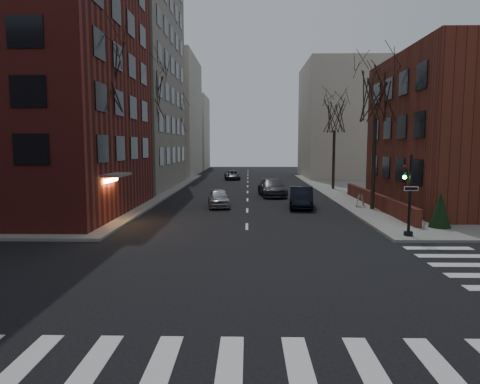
# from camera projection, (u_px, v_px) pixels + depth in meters

# --- Properties ---
(ground) EXTENTS (160.00, 160.00, 0.00)m
(ground) POSITION_uv_depth(u_px,v_px,m) (245.00, 305.00, 12.36)
(ground) COLOR black
(ground) RESTS_ON ground
(building_left_brick) EXTENTS (15.00, 15.00, 18.00)m
(building_left_brick) POSITION_uv_depth(u_px,v_px,m) (12.00, 78.00, 28.08)
(building_left_brick) COLOR maroon
(building_left_brick) RESTS_ON ground
(building_left_tan) EXTENTS (18.00, 18.00, 28.00)m
(building_left_tan) POSITION_uv_depth(u_px,v_px,m) (87.00, 56.00, 44.96)
(building_left_tan) COLOR gray
(building_left_tan) RESTS_ON ground
(building_right_brick) EXTENTS (12.00, 14.00, 11.00)m
(building_right_brick) POSITION_uv_depth(u_px,v_px,m) (480.00, 132.00, 30.32)
(building_right_brick) COLOR #5E271B
(building_right_brick) RESTS_ON ground
(low_wall_right) EXTENTS (0.35, 16.00, 1.00)m
(low_wall_right) POSITION_uv_depth(u_px,v_px,m) (375.00, 200.00, 30.99)
(low_wall_right) COLOR #5E271B
(low_wall_right) RESTS_ON sidewalk_far_right
(building_distant_la) EXTENTS (14.00, 16.00, 18.00)m
(building_distant_la) POSITION_uv_depth(u_px,v_px,m) (151.00, 117.00, 66.34)
(building_distant_la) COLOR #BAAF9D
(building_distant_la) RESTS_ON ground
(building_distant_ra) EXTENTS (14.00, 14.00, 16.00)m
(building_distant_ra) POSITION_uv_depth(u_px,v_px,m) (353.00, 121.00, 60.89)
(building_distant_ra) COLOR #BAAF9D
(building_distant_ra) RESTS_ON ground
(building_distant_lb) EXTENTS (10.00, 12.00, 14.00)m
(building_distant_lb) POSITION_uv_depth(u_px,v_px,m) (182.00, 133.00, 83.41)
(building_distant_lb) COLOR #BAAF9D
(building_distant_lb) RESTS_ON ground
(traffic_signal) EXTENTS (0.76, 0.44, 4.00)m
(traffic_signal) POSITION_uv_depth(u_px,v_px,m) (408.00, 200.00, 20.94)
(traffic_signal) COLOR black
(traffic_signal) RESTS_ON sidewalk_far_right
(tree_left_a) EXTENTS (4.18, 4.18, 10.26)m
(tree_left_a) POSITION_uv_depth(u_px,v_px,m) (100.00, 80.00, 25.53)
(tree_left_a) COLOR #2D231C
(tree_left_a) RESTS_ON sidewalk_far_left
(tree_left_b) EXTENTS (4.40, 4.40, 10.80)m
(tree_left_b) POSITION_uv_depth(u_px,v_px,m) (147.00, 96.00, 37.40)
(tree_left_b) COLOR #2D231C
(tree_left_b) RESTS_ON sidewalk_far_left
(tree_left_c) EXTENTS (3.96, 3.96, 9.72)m
(tree_left_c) POSITION_uv_depth(u_px,v_px,m) (175.00, 117.00, 51.41)
(tree_left_c) COLOR #2D231C
(tree_left_c) RESTS_ON sidewalk_far_left
(tree_right_a) EXTENTS (3.96, 3.96, 9.72)m
(tree_right_a) POSITION_uv_depth(u_px,v_px,m) (376.00, 95.00, 29.21)
(tree_right_a) COLOR #2D231C
(tree_right_a) RESTS_ON sidewalk_far_right
(tree_right_b) EXTENTS (3.74, 3.74, 9.18)m
(tree_right_b) POSITION_uv_depth(u_px,v_px,m) (335.00, 116.00, 43.17)
(tree_right_b) COLOR #2D231C
(tree_right_b) RESTS_ON sidewalk_far_right
(streetlamp_near) EXTENTS (0.36, 0.36, 6.28)m
(streetlamp_near) POSITION_uv_depth(u_px,v_px,m) (144.00, 150.00, 33.93)
(streetlamp_near) COLOR black
(streetlamp_near) RESTS_ON sidewalk_far_left
(streetlamp_far) EXTENTS (0.36, 0.36, 6.28)m
(streetlamp_far) POSITION_uv_depth(u_px,v_px,m) (183.00, 148.00, 53.80)
(streetlamp_far) COLOR black
(streetlamp_far) RESTS_ON sidewalk_far_left
(parked_sedan) EXTENTS (2.19, 4.84, 1.54)m
(parked_sedan) POSITION_uv_depth(u_px,v_px,m) (301.00, 197.00, 31.48)
(parked_sedan) COLOR black
(parked_sedan) RESTS_ON ground
(car_lane_silver) EXTENTS (2.02, 4.08, 1.34)m
(car_lane_silver) POSITION_uv_depth(u_px,v_px,m) (219.00, 198.00, 32.03)
(car_lane_silver) COLOR #9C9CA1
(car_lane_silver) RESTS_ON ground
(car_lane_gray) EXTENTS (2.70, 5.52, 1.55)m
(car_lane_gray) POSITION_uv_depth(u_px,v_px,m) (272.00, 188.00, 38.71)
(car_lane_gray) COLOR #3A393D
(car_lane_gray) RESTS_ON ground
(car_lane_far) EXTENTS (2.41, 4.52, 1.21)m
(car_lane_far) POSITION_uv_depth(u_px,v_px,m) (232.00, 175.00, 57.60)
(car_lane_far) COLOR #3F3E44
(car_lane_far) RESTS_ON ground
(sandwich_board) EXTENTS (0.57, 0.65, 0.87)m
(sandwich_board) POSITION_uv_depth(u_px,v_px,m) (360.00, 201.00, 31.17)
(sandwich_board) COLOR silver
(sandwich_board) RESTS_ON sidewalk_far_right
(evergreen_shrub) EXTENTS (1.45, 1.45, 1.92)m
(evergreen_shrub) POSITION_uv_depth(u_px,v_px,m) (440.00, 210.00, 23.16)
(evergreen_shrub) COLOR #15301C
(evergreen_shrub) RESTS_ON sidewalk_far_right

